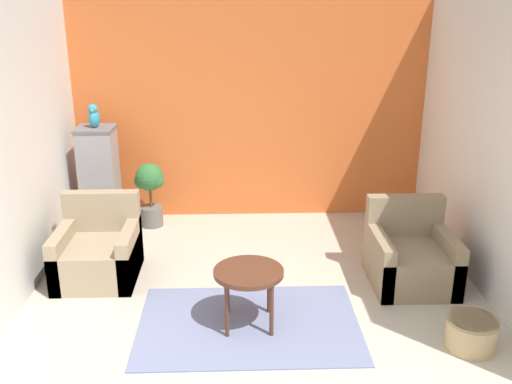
% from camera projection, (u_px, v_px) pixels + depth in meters
% --- Properties ---
extents(wall_back_accent, '(4.39, 0.06, 2.71)m').
position_uv_depth(wall_back_accent, '(250.00, 110.00, 6.97)').
color(wall_back_accent, orange).
rests_on(wall_back_accent, ground_plane).
extents(wall_left, '(0.06, 3.75, 2.71)m').
position_uv_depth(wall_left, '(15.00, 152.00, 5.10)').
color(wall_left, silver).
rests_on(wall_left, ground_plane).
extents(wall_right, '(0.06, 3.75, 2.71)m').
position_uv_depth(wall_right, '(491.00, 148.00, 5.25)').
color(wall_right, silver).
rests_on(wall_right, ground_plane).
extents(area_rug, '(1.89, 1.29, 0.01)m').
position_uv_depth(area_rug, '(249.00, 324.00, 4.90)').
color(area_rug, slate).
rests_on(area_rug, ground_plane).
extents(coffee_table, '(0.59, 0.59, 0.52)m').
position_uv_depth(coffee_table, '(249.00, 276.00, 4.75)').
color(coffee_table, '#512D1E').
rests_on(coffee_table, ground_plane).
extents(armchair_left, '(0.77, 0.81, 0.80)m').
position_uv_depth(armchair_left, '(98.00, 253.00, 5.67)').
color(armchair_left, '#9E896B').
rests_on(armchair_left, ground_plane).
extents(armchair_right, '(0.77, 0.81, 0.80)m').
position_uv_depth(armchair_right, '(410.00, 258.00, 5.55)').
color(armchair_right, '#8E7A5B').
rests_on(armchair_right, ground_plane).
extents(birdcage, '(0.48, 0.48, 1.25)m').
position_uv_depth(birdcage, '(100.00, 181.00, 6.72)').
color(birdcage, slate).
rests_on(birdcage, ground_plane).
extents(parrot, '(0.13, 0.23, 0.27)m').
position_uv_depth(parrot, '(94.00, 116.00, 6.47)').
color(parrot, teal).
rests_on(parrot, birdcage).
extents(potted_plant, '(0.36, 0.33, 0.79)m').
position_uv_depth(potted_plant, '(150.00, 188.00, 6.86)').
color(potted_plant, '#66605B').
rests_on(potted_plant, ground_plane).
extents(wicker_basket, '(0.41, 0.41, 0.26)m').
position_uv_depth(wicker_basket, '(471.00, 332.00, 4.54)').
color(wicker_basket, tan).
rests_on(wicker_basket, ground_plane).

